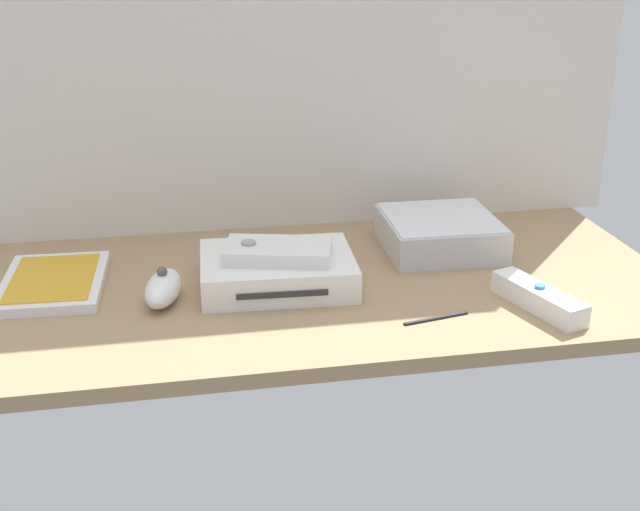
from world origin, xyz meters
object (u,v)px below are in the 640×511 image
(mini_computer, at_px, (440,233))
(stylus_pen, at_px, (436,317))
(remote_wand, at_px, (539,298))
(game_console, at_px, (277,270))
(game_case, at_px, (53,282))
(remote_classic_pad, at_px, (278,251))
(remote_nunchuk, at_px, (163,288))

(mini_computer, relative_size, stylus_pen, 1.93)
(remote_wand, relative_size, stylus_pen, 1.69)
(game_console, distance_m, mini_computer, 0.28)
(mini_computer, height_order, game_case, mini_computer)
(mini_computer, height_order, remote_classic_pad, remote_classic_pad)
(remote_classic_pad, xyz_separation_m, stylus_pen, (0.18, -0.14, -0.05))
(game_console, height_order, remote_wand, game_console)
(stylus_pen, bearing_deg, game_console, 141.40)
(remote_nunchuk, bearing_deg, remote_classic_pad, 20.26)
(remote_classic_pad, bearing_deg, game_case, -176.64)
(game_case, bearing_deg, remote_wand, -14.04)
(game_console, distance_m, stylus_pen, 0.24)
(game_case, relative_size, stylus_pen, 2.18)
(game_console, xyz_separation_m, mini_computer, (0.27, 0.09, 0.00))
(remote_wand, xyz_separation_m, remote_classic_pad, (-0.33, 0.13, 0.04))
(remote_wand, xyz_separation_m, stylus_pen, (-0.14, -0.01, -0.01))
(stylus_pen, bearing_deg, game_case, 158.43)
(game_case, distance_m, remote_nunchuk, 0.17)
(game_case, relative_size, remote_classic_pad, 1.23)
(game_console, relative_size, stylus_pen, 2.42)
(remote_wand, height_order, remote_nunchuk, remote_nunchuk)
(game_case, relative_size, remote_nunchuk, 1.82)
(mini_computer, xyz_separation_m, stylus_pen, (-0.08, -0.24, -0.02))
(game_console, relative_size, remote_wand, 1.44)
(game_console, distance_m, remote_nunchuk, 0.16)
(game_case, xyz_separation_m, remote_nunchuk, (0.15, -0.08, 0.01))
(remote_nunchuk, bearing_deg, mini_computer, 28.98)
(remote_nunchuk, bearing_deg, game_case, 166.16)
(mini_computer, height_order, remote_nunchuk, mini_computer)
(remote_classic_pad, bearing_deg, remote_nunchuk, -158.99)
(game_case, bearing_deg, remote_classic_pad, -8.09)
(mini_computer, bearing_deg, remote_nunchuk, -164.30)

